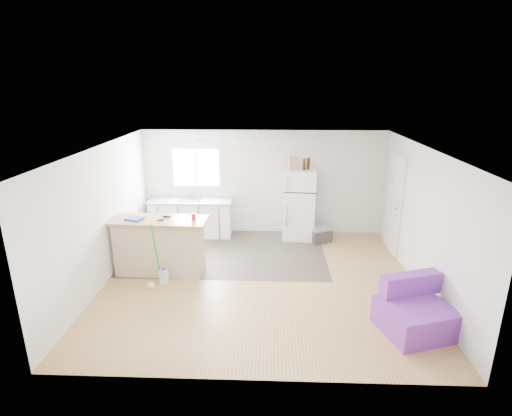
% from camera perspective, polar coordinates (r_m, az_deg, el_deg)
% --- Properties ---
extents(room, '(5.51, 5.01, 2.41)m').
position_cam_1_polar(room, '(6.82, 0.66, -1.48)').
color(room, olive).
rests_on(room, ground).
extents(vinyl_zone, '(4.05, 2.50, 0.00)m').
position_cam_1_polar(vinyl_zone, '(8.47, -4.07, -6.28)').
color(vinyl_zone, '#362E29').
rests_on(vinyl_zone, floor).
extents(window, '(1.18, 0.06, 0.98)m').
position_cam_1_polar(window, '(9.29, -8.56, 5.77)').
color(window, white).
rests_on(window, back_wall).
extents(interior_door, '(0.11, 0.92, 2.10)m').
position_cam_1_polar(interior_door, '(8.73, 19.12, 0.60)').
color(interior_door, white).
rests_on(interior_door, right_wall).
extents(ceiling_fixture, '(0.30, 0.30, 0.07)m').
position_cam_1_polar(ceiling_fixture, '(7.84, -7.99, 9.62)').
color(ceiling_fixture, white).
rests_on(ceiling_fixture, ceiling).
extents(kitchen_cabinets, '(1.90, 0.61, 1.11)m').
position_cam_1_polar(kitchen_cabinets, '(9.34, -9.27, -1.33)').
color(kitchen_cabinets, white).
rests_on(kitchen_cabinets, floor).
extents(peninsula, '(1.74, 0.74, 1.05)m').
position_cam_1_polar(peninsula, '(7.62, -13.57, -5.25)').
color(peninsula, tan).
rests_on(peninsula, floor).
extents(refrigerator, '(0.75, 0.72, 1.60)m').
position_cam_1_polar(refrigerator, '(9.01, 6.15, 0.57)').
color(refrigerator, white).
rests_on(refrigerator, floor).
extents(cooler, '(0.55, 0.48, 0.35)m').
position_cam_1_polar(cooler, '(9.02, 9.20, -3.72)').
color(cooler, '#323134').
rests_on(cooler, floor).
extents(purple_seat, '(1.12, 1.10, 0.75)m').
position_cam_1_polar(purple_seat, '(6.33, 21.66, -13.71)').
color(purple_seat, purple).
rests_on(purple_seat, floor).
extents(cleaner_jug, '(0.15, 0.12, 0.30)m').
position_cam_1_polar(cleaner_jug, '(7.36, -13.03, -9.52)').
color(cleaner_jug, silver).
rests_on(cleaner_jug, floor).
extents(mop, '(0.20, 0.34, 1.20)m').
position_cam_1_polar(mop, '(7.21, -14.58, -9.34)').
color(mop, green).
rests_on(mop, floor).
extents(red_cup, '(0.10, 0.10, 0.12)m').
position_cam_1_polar(red_cup, '(7.26, -8.93, -1.21)').
color(red_cup, red).
rests_on(red_cup, peninsula).
extents(blue_tray, '(0.35, 0.30, 0.04)m').
position_cam_1_polar(blue_tray, '(7.52, -17.00, -1.46)').
color(blue_tray, '#1538CB').
rests_on(blue_tray, peninsula).
extents(tool_a, '(0.15, 0.07, 0.03)m').
position_cam_1_polar(tool_a, '(7.50, -12.62, -1.17)').
color(tool_a, black).
rests_on(tool_a, peninsula).
extents(tool_b, '(0.11, 0.07, 0.03)m').
position_cam_1_polar(tool_b, '(7.34, -13.46, -1.68)').
color(tool_b, black).
rests_on(tool_b, peninsula).
extents(cardboard_box, '(0.22, 0.14, 0.30)m').
position_cam_1_polar(cardboard_box, '(8.69, 5.34, 6.42)').
color(cardboard_box, '#9F865B').
rests_on(cardboard_box, refrigerator).
extents(bottle_left, '(0.08, 0.08, 0.25)m').
position_cam_1_polar(bottle_left, '(8.71, 6.89, 6.23)').
color(bottle_left, '#321D09').
rests_on(bottle_left, refrigerator).
extents(bottle_right, '(0.08, 0.08, 0.25)m').
position_cam_1_polar(bottle_right, '(8.79, 7.49, 6.31)').
color(bottle_right, '#321D09').
rests_on(bottle_right, refrigerator).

